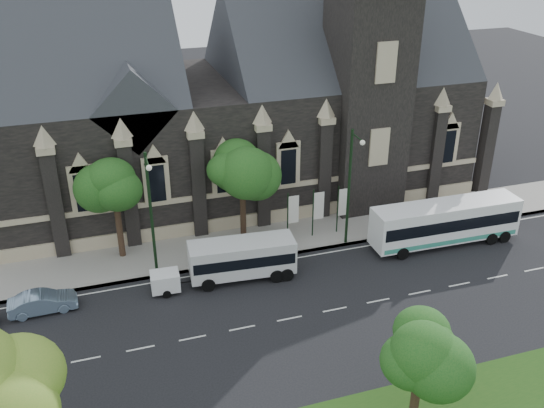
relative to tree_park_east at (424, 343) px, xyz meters
name	(u,v)px	position (x,y,z in m)	size (l,w,h in m)	color
ground	(242,328)	(-6.18, 9.32, -4.62)	(160.00, 160.00, 0.00)	black
sidewalk	(208,250)	(-6.18, 18.82, -4.54)	(80.00, 5.00, 0.15)	gray
museum	(240,101)	(-1.06, 28.10, 3.55)	(40.00, 17.70, 29.90)	black
tree_park_east	(424,343)	(0.00, 0.00, 0.00)	(3.40, 3.40, 6.28)	black
tree_walk_right	(244,166)	(-2.96, 20.04, 1.20)	(4.08, 4.08, 7.80)	black
tree_walk_left	(117,183)	(-11.97, 20.03, 1.12)	(3.91, 3.91, 7.64)	black
street_lamp_near	(351,182)	(3.82, 16.42, 0.49)	(0.36, 1.88, 9.00)	black
street_lamp_mid	(151,210)	(-10.18, 16.42, 0.49)	(0.36, 1.88, 9.00)	black
banner_flag_left	(291,212)	(0.11, 18.32, -2.24)	(0.90, 0.10, 4.00)	black
banner_flag_center	(317,209)	(2.11, 18.32, -2.24)	(0.90, 0.10, 4.00)	black
banner_flag_right	(341,205)	(4.11, 18.32, -2.24)	(0.90, 0.10, 4.00)	black
tour_coach	(445,222)	(10.77, 14.47, -2.82)	(11.31, 2.81, 3.29)	white
shuttle_bus	(242,257)	(-4.66, 14.65, -3.04)	(7.21, 2.98, 2.72)	silver
box_trailer	(165,281)	(-9.90, 14.52, -3.81)	(2.70, 1.59, 1.42)	white
sedan	(43,302)	(-17.44, 14.74, -3.95)	(1.43, 4.09, 1.35)	#738CA7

